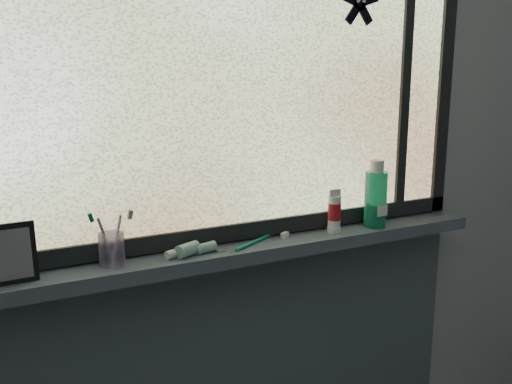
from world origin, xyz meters
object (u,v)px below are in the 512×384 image
object	(u,v)px
vanity_mirror	(11,253)
cream_tube	(334,210)
toothbrush_cup	(112,249)
mouthwash_bottle	(376,194)

from	to	relation	value
vanity_mirror	cream_tube	xyz separation A→B (m)	(0.94, -0.00, 0.00)
toothbrush_cup	vanity_mirror	bearing A→B (deg)	-176.83
vanity_mirror	toothbrush_cup	size ratio (longest dim) A/B	1.67
mouthwash_bottle	cream_tube	xyz separation A→B (m)	(-0.16, 0.00, -0.04)
toothbrush_cup	mouthwash_bottle	size ratio (longest dim) A/B	0.48
vanity_mirror	mouthwash_bottle	size ratio (longest dim) A/B	0.81
toothbrush_cup	mouthwash_bottle	distance (m)	0.86
vanity_mirror	mouthwash_bottle	bearing A→B (deg)	-2.72
vanity_mirror	mouthwash_bottle	xyz separation A→B (m)	(1.10, -0.00, 0.04)
vanity_mirror	cream_tube	bearing A→B (deg)	-2.54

